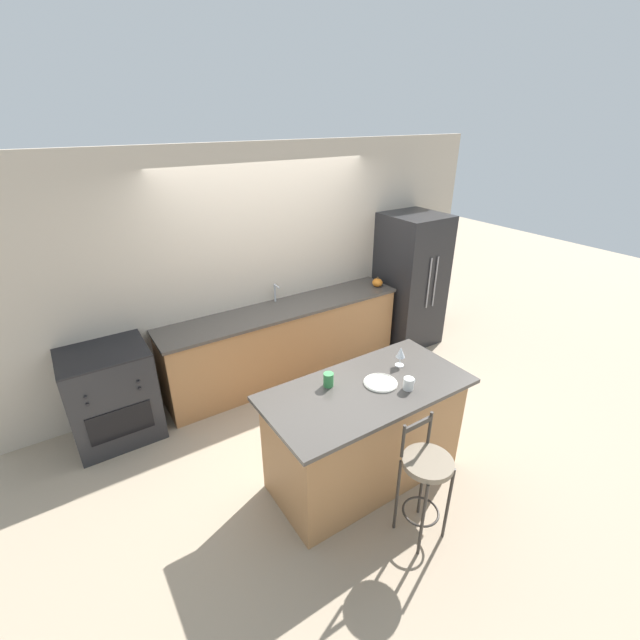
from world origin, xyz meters
name	(u,v)px	position (x,y,z in m)	size (l,w,h in m)	color
ground_plane	(300,387)	(0.00, 0.00, 0.00)	(18.00, 18.00, 0.00)	tan
wall_back	(270,265)	(0.00, 0.64, 1.35)	(6.00, 0.07, 2.70)	beige
back_counter	(285,341)	(0.00, 0.35, 0.46)	(2.95, 0.62, 0.92)	#A87547
sink_faucet	(276,291)	(0.00, 0.53, 1.06)	(0.02, 0.13, 0.22)	#ADAFB5
kitchen_island	(365,433)	(-0.23, -1.49, 0.48)	(1.73, 0.85, 0.95)	#A87547
refrigerator	(410,280)	(1.90, 0.24, 0.90)	(0.73, 0.79, 1.79)	#232326
oven_range	(112,395)	(-1.95, 0.30, 0.48)	(0.78, 0.67, 0.97)	#28282B
bar_stool_near	(425,475)	(-0.24, -2.18, 0.59)	(0.37, 0.37, 1.02)	#332D28
dinner_plate	(380,383)	(-0.11, -1.50, 0.96)	(0.28, 0.28, 0.02)	beige
wine_glass	(401,353)	(0.22, -1.38, 1.08)	(0.08, 0.08, 0.18)	white
coffee_mug	(409,384)	(0.03, -1.68, 1.00)	(0.12, 0.08, 0.10)	white
tumbler_cup	(328,380)	(-0.48, -1.29, 1.01)	(0.08, 0.08, 0.12)	#3D934C
pumpkin_decoration	(377,283)	(1.34, 0.25, 0.97)	(0.14, 0.14, 0.13)	orange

